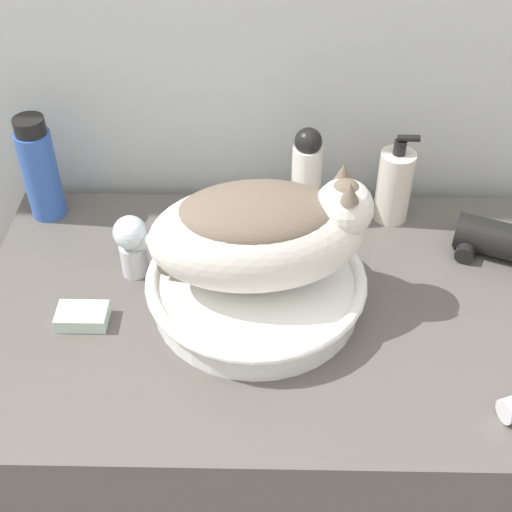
{
  "coord_description": "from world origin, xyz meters",
  "views": [
    {
      "loc": [
        -0.03,
        -0.5,
        1.63
      ],
      "look_at": [
        -0.04,
        0.29,
        0.94
      ],
      "focal_mm": 50.0,
      "sensor_mm": 36.0,
      "label": 1
    }
  ],
  "objects_px": {
    "soap_pump_bottle": "(394,185)",
    "shampoo_bottle_tall": "(40,170)",
    "lotion_bottle_white": "(306,174)",
    "faucet": "(137,242)",
    "cat": "(261,230)",
    "hair_dryer": "(503,242)",
    "soap_bar": "(82,316)"
  },
  "relations": [
    {
      "from": "cat",
      "to": "hair_dryer",
      "type": "relative_size",
      "value": 1.79
    },
    {
      "from": "faucet",
      "to": "lotion_bottle_white",
      "type": "distance_m",
      "value": 0.32
    },
    {
      "from": "cat",
      "to": "soap_bar",
      "type": "xyz_separation_m",
      "value": [
        -0.27,
        -0.05,
        -0.13
      ]
    },
    {
      "from": "soap_pump_bottle",
      "to": "hair_dryer",
      "type": "bearing_deg",
      "value": -30.41
    },
    {
      "from": "lotion_bottle_white",
      "to": "shampoo_bottle_tall",
      "type": "distance_m",
      "value": 0.46
    },
    {
      "from": "soap_pump_bottle",
      "to": "lotion_bottle_white",
      "type": "bearing_deg",
      "value": 180.0
    },
    {
      "from": "faucet",
      "to": "soap_bar",
      "type": "height_order",
      "value": "faucet"
    },
    {
      "from": "cat",
      "to": "faucet",
      "type": "bearing_deg",
      "value": 156.33
    },
    {
      "from": "cat",
      "to": "hair_dryer",
      "type": "bearing_deg",
      "value": 9.97
    },
    {
      "from": "soap_pump_bottle",
      "to": "shampoo_bottle_tall",
      "type": "relative_size",
      "value": 0.88
    },
    {
      "from": "shampoo_bottle_tall",
      "to": "hair_dryer",
      "type": "distance_m",
      "value": 0.8
    },
    {
      "from": "soap_pump_bottle",
      "to": "shampoo_bottle_tall",
      "type": "bearing_deg",
      "value": 180.0
    },
    {
      "from": "cat",
      "to": "soap_bar",
      "type": "distance_m",
      "value": 0.31
    },
    {
      "from": "lotion_bottle_white",
      "to": "shampoo_bottle_tall",
      "type": "bearing_deg",
      "value": 180.0
    },
    {
      "from": "faucet",
      "to": "lotion_bottle_white",
      "type": "xyz_separation_m",
      "value": [
        0.28,
        0.16,
        0.02
      ]
    },
    {
      "from": "lotion_bottle_white",
      "to": "soap_bar",
      "type": "relative_size",
      "value": 2.34
    },
    {
      "from": "lotion_bottle_white",
      "to": "soap_bar",
      "type": "xyz_separation_m",
      "value": [
        -0.35,
        -0.27,
        -0.08
      ]
    },
    {
      "from": "lotion_bottle_white",
      "to": "shampoo_bottle_tall",
      "type": "relative_size",
      "value": 0.92
    },
    {
      "from": "faucet",
      "to": "soap_pump_bottle",
      "type": "relative_size",
      "value": 0.77
    },
    {
      "from": "hair_dryer",
      "to": "soap_bar",
      "type": "relative_size",
      "value": 2.43
    },
    {
      "from": "hair_dryer",
      "to": "soap_pump_bottle",
      "type": "bearing_deg",
      "value": 171.52
    },
    {
      "from": "cat",
      "to": "shampoo_bottle_tall",
      "type": "bearing_deg",
      "value": 143.96
    },
    {
      "from": "soap_pump_bottle",
      "to": "shampoo_bottle_tall",
      "type": "distance_m",
      "value": 0.62
    },
    {
      "from": "faucet",
      "to": "shampoo_bottle_tall",
      "type": "xyz_separation_m",
      "value": [
        -0.19,
        0.16,
        0.03
      ]
    },
    {
      "from": "faucet",
      "to": "lotion_bottle_white",
      "type": "height_order",
      "value": "lotion_bottle_white"
    },
    {
      "from": "lotion_bottle_white",
      "to": "faucet",
      "type": "bearing_deg",
      "value": -149.96
    },
    {
      "from": "cat",
      "to": "lotion_bottle_white",
      "type": "height_order",
      "value": "cat"
    },
    {
      "from": "hair_dryer",
      "to": "soap_bar",
      "type": "distance_m",
      "value": 0.7
    },
    {
      "from": "hair_dryer",
      "to": "faucet",
      "type": "bearing_deg",
      "value": -152.69
    },
    {
      "from": "cat",
      "to": "shampoo_bottle_tall",
      "type": "xyz_separation_m",
      "value": [
        -0.39,
        0.22,
        -0.05
      ]
    },
    {
      "from": "shampoo_bottle_tall",
      "to": "soap_bar",
      "type": "height_order",
      "value": "shampoo_bottle_tall"
    },
    {
      "from": "cat",
      "to": "hair_dryer",
      "type": "distance_m",
      "value": 0.44
    }
  ]
}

